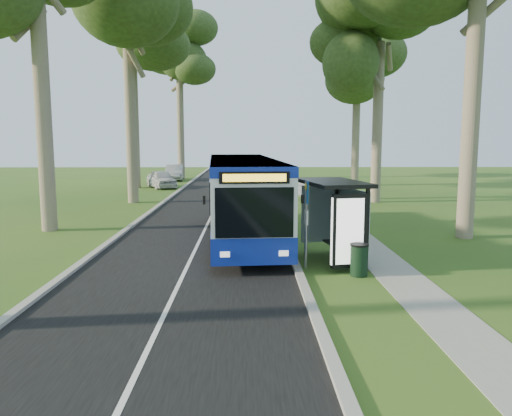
{
  "coord_description": "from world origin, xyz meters",
  "views": [
    {
      "loc": [
        -1.54,
        -14.33,
        4.07
      ],
      "look_at": [
        -1.25,
        3.63,
        1.6
      ],
      "focal_mm": 35.0,
      "sensor_mm": 36.0,
      "label": 1
    }
  ],
  "objects": [
    {
      "name": "ground",
      "position": [
        0.0,
        0.0,
        0.0
      ],
      "size": [
        120.0,
        120.0,
        0.0
      ],
      "primitive_type": "plane",
      "color": "#2C551A",
      "rests_on": "ground"
    },
    {
      "name": "tree_east_c",
      "position": [
        6.8,
        18.0,
        10.35
      ],
      "size": [
        5.2,
        5.2,
        13.96
      ],
      "color": "#7A6B56",
      "rests_on": "ground"
    },
    {
      "name": "kerb_east",
      "position": [
        0.0,
        10.0,
        0.06
      ],
      "size": [
        0.25,
        100.0,
        0.12
      ],
      "primitive_type": "cube",
      "color": "#9E9B93",
      "rests_on": "ground"
    },
    {
      "name": "tree_west_e",
      "position": [
        -8.5,
        38.0,
        12.52
      ],
      "size": [
        5.2,
        5.2,
        16.92
      ],
      "color": "#7A6B56",
      "rests_on": "ground"
    },
    {
      "name": "footpath",
      "position": [
        3.0,
        10.0,
        0.01
      ],
      "size": [
        1.5,
        100.0,
        0.02
      ],
      "primitive_type": "cube",
      "color": "gray",
      "rests_on": "ground"
    },
    {
      "name": "car_white",
      "position": [
        -8.87,
        27.94,
        0.75
      ],
      "size": [
        3.46,
        4.76,
        1.51
      ],
      "primitive_type": "imported",
      "rotation": [
        0.0,
        0.0,
        0.43
      ],
      "color": "silver",
      "rests_on": "ground"
    },
    {
      "name": "centre_line",
      "position": [
        -3.5,
        10.0,
        0.02
      ],
      "size": [
        0.12,
        100.0,
        0.0
      ],
      "primitive_type": "cube",
      "color": "white",
      "rests_on": "road"
    },
    {
      "name": "tree_east_d",
      "position": [
        8.0,
        30.0,
        11.08
      ],
      "size": [
        5.2,
        5.2,
        14.96
      ],
      "color": "#7A6B56",
      "rests_on": "ground"
    },
    {
      "name": "tree_west_d",
      "position": [
        -11.0,
        28.0,
        12.5
      ],
      "size": [
        5.2,
        5.2,
        16.9
      ],
      "color": "#7A6B56",
      "rests_on": "ground"
    },
    {
      "name": "bus",
      "position": [
        -1.77,
        6.23,
        1.7
      ],
      "size": [
        3.44,
        12.53,
        3.28
      ],
      "rotation": [
        0.0,
        0.0,
        0.07
      ],
      "color": "white",
      "rests_on": "ground"
    },
    {
      "name": "bus_shelter",
      "position": [
        1.42,
        1.59,
        1.92
      ],
      "size": [
        2.28,
        3.44,
        2.72
      ],
      "rotation": [
        0.0,
        0.0,
        0.19
      ],
      "color": "black",
      "rests_on": "ground"
    },
    {
      "name": "tree_west_c",
      "position": [
        -9.0,
        18.0,
        11.51
      ],
      "size": [
        5.2,
        5.2,
        15.54
      ],
      "color": "#7A6B56",
      "rests_on": "ground"
    },
    {
      "name": "litter_bin",
      "position": [
        1.79,
        0.22,
        0.5
      ],
      "size": [
        0.56,
        0.56,
        0.98
      ],
      "rotation": [
        0.0,
        0.0,
        0.28
      ],
      "color": "black",
      "rests_on": "ground"
    },
    {
      "name": "bus_stop_sign",
      "position": [
        0.3,
        1.15,
        1.75
      ],
      "size": [
        0.1,
        0.4,
        2.83
      ],
      "rotation": [
        0.0,
        0.0,
        0.09
      ],
      "color": "gray",
      "rests_on": "ground"
    },
    {
      "name": "kerb_west",
      "position": [
        -7.0,
        10.0,
        0.06
      ],
      "size": [
        0.25,
        100.0,
        0.12
      ],
      "primitive_type": "cube",
      "color": "#9E9B93",
      "rests_on": "ground"
    },
    {
      "name": "road",
      "position": [
        -3.5,
        10.0,
        0.01
      ],
      "size": [
        7.0,
        100.0,
        0.02
      ],
      "primitive_type": "cube",
      "color": "black",
      "rests_on": "ground"
    },
    {
      "name": "car_silver",
      "position": [
        -8.92,
        35.83,
        0.79
      ],
      "size": [
        2.15,
        4.94,
        1.58
      ],
      "primitive_type": "imported",
      "rotation": [
        0.0,
        0.0,
        0.1
      ],
      "color": "#A1A3A8",
      "rests_on": "ground"
    }
  ]
}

